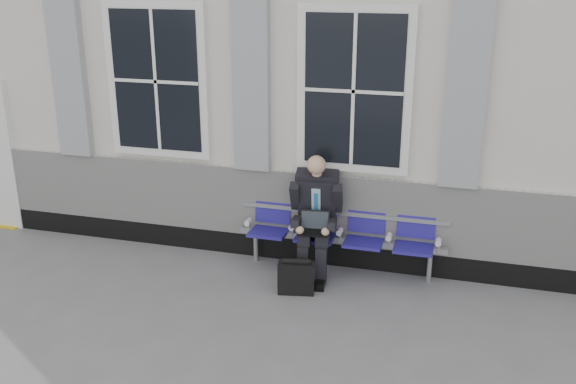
% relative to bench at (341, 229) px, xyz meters
% --- Properties ---
extents(ground, '(70.00, 70.00, 0.00)m').
position_rel_bench_xyz_m(ground, '(-0.27, -1.32, -0.55)').
color(ground, slate).
rests_on(ground, ground).
extents(station_building, '(14.40, 4.40, 4.49)m').
position_rel_bench_xyz_m(station_building, '(-0.28, 2.15, 1.67)').
color(station_building, silver).
rests_on(station_building, ground).
extents(bench, '(2.60, 0.47, 0.91)m').
position_rel_bench_xyz_m(bench, '(0.00, 0.00, 0.00)').
color(bench, '#9EA0A3').
rests_on(bench, ground).
extents(businessman, '(0.65, 0.87, 1.52)m').
position_rel_bench_xyz_m(businessman, '(-0.29, -0.14, 0.26)').
color(businessman, black).
rests_on(businessman, ground).
extents(briefcase, '(0.45, 0.25, 0.43)m').
position_rel_bench_xyz_m(briefcase, '(-0.38, -0.72, -0.35)').
color(briefcase, black).
rests_on(briefcase, ground).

